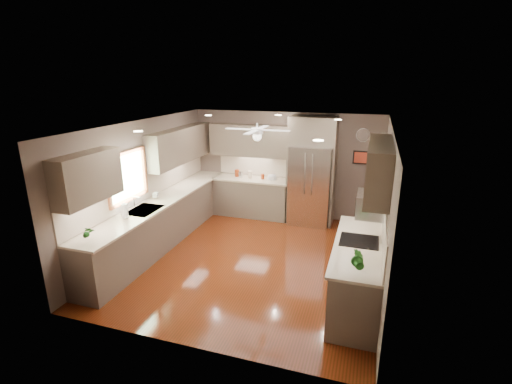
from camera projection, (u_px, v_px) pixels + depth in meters
The scene contains 28 objects.
floor at pixel (252, 259), 6.98m from camera, with size 5.00×5.00×0.00m, color #441D09.
ceiling at pixel (252, 125), 6.23m from camera, with size 5.00×5.00×0.00m, color white.
wall_back at pixel (285, 165), 8.88m from camera, with size 4.50×4.50×0.00m, color #64544C.
wall_front at pixel (185, 258), 4.33m from camera, with size 4.50×4.50×0.00m, color #64544C.
wall_left at pixel (143, 185), 7.26m from camera, with size 5.00×5.00×0.00m, color #64544C.
wall_right at pixel (385, 209), 5.95m from camera, with size 5.00×5.00×0.00m, color #64544C.
canister_a at pixel (237, 173), 9.05m from camera, with size 0.11×0.11×0.18m, color maroon.
canister_b at pixel (241, 175), 8.95m from camera, with size 0.10×0.10×0.15m, color silver.
canister_c at pixel (250, 175), 8.88m from camera, with size 0.10×0.10×0.17m, color beige.
canister_d at pixel (263, 177), 8.82m from camera, with size 0.08×0.08×0.13m, color maroon.
soap_bottle at pixel (156, 194), 7.38m from camera, with size 0.08×0.09×0.19m, color white.
potted_plant_left at pixel (87, 232), 5.46m from camera, with size 0.15×0.10×0.29m, color #195217.
potted_plant_right at pixel (358, 260), 4.58m from camera, with size 0.19×0.15×0.35m, color #195217.
bowl at pixel (272, 179), 8.74m from camera, with size 0.22×0.22×0.06m, color beige.
left_run at pixel (163, 220), 7.54m from camera, with size 0.65×4.70×1.45m.
back_run at pixel (252, 196), 9.05m from camera, with size 1.85×0.65×1.45m.
uppers at pixel (227, 151), 7.28m from camera, with size 4.50×4.70×0.95m.
window at pixel (127, 176), 6.70m from camera, with size 0.05×1.12×0.92m.
sink at pixel (144, 211), 6.81m from camera, with size 0.50×0.70×0.32m.
refrigerator at pixel (311, 173), 8.38m from camera, with size 1.06×0.75×2.45m.
right_run at pixel (358, 272), 5.55m from camera, with size 0.70×2.20×1.45m.
microwave at pixel (371, 205), 5.45m from camera, with size 0.43×0.55×0.34m.
ceiling_fan at pixel (257, 132), 6.55m from camera, with size 1.18×1.18×0.32m.
recessed_lights at pixel (257, 123), 6.61m from camera, with size 2.84×3.14×0.01m.
wall_clock at pixel (363, 135), 8.12m from camera, with size 0.30×0.03×0.30m.
framed_print at pixel (361, 158), 8.26m from camera, with size 0.36×0.03×0.30m.
stool at pixel (350, 237), 7.35m from camera, with size 0.45×0.45×0.48m.
paper_towel at pixel (125, 211), 6.34m from camera, with size 0.11×0.11×0.27m.
Camera 1 is at (1.98, -5.97, 3.28)m, focal length 26.00 mm.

